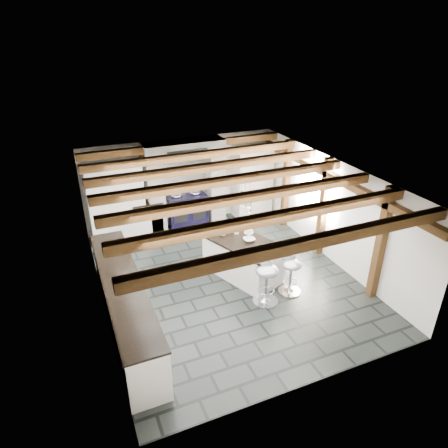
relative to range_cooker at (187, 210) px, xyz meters
name	(u,v)px	position (x,y,z in m)	size (l,w,h in m)	color
ground	(227,279)	(0.00, -2.68, -0.47)	(6.00, 6.00, 0.00)	black
room_shell	(177,212)	(-0.61, -1.26, 0.60)	(6.00, 6.03, 6.00)	white
range_cooker	(187,210)	(0.00, 0.00, 0.00)	(1.00, 0.63, 0.99)	black
kitchen_island	(242,258)	(0.36, -2.65, -0.04)	(1.44, 1.90, 1.12)	white
bar_stool_near	(291,270)	(0.98, -3.56, 0.05)	(0.46, 0.46, 0.83)	silver
bar_stool_far	(267,277)	(0.39, -3.66, 0.10)	(0.57, 0.57, 0.91)	silver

